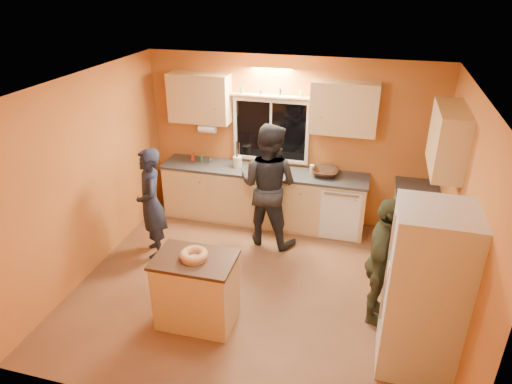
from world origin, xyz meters
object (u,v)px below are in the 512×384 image
(refrigerator, at_px, (424,292))
(person_right, at_px, (382,263))
(person_left, at_px, (151,204))
(island, at_px, (196,290))
(person_center, at_px, (268,185))

(refrigerator, relative_size, person_right, 1.15)
(person_left, relative_size, person_right, 1.02)
(person_left, xyz_separation_m, person_right, (3.11, -0.60, -0.02))
(island, xyz_separation_m, person_left, (-1.12, 1.18, 0.36))
(refrigerator, bearing_deg, person_center, 136.24)
(refrigerator, relative_size, person_left, 1.13)
(person_left, xyz_separation_m, person_center, (1.48, 0.75, 0.12))
(island, bearing_deg, person_left, 132.87)
(person_center, xyz_separation_m, person_right, (1.63, -1.35, -0.14))
(refrigerator, distance_m, person_center, 2.80)
(island, distance_m, person_right, 2.10)
(person_center, distance_m, person_right, 2.12)
(person_center, relative_size, person_right, 1.18)
(person_left, bearing_deg, refrigerator, 39.00)
(person_left, height_order, person_right, person_left)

